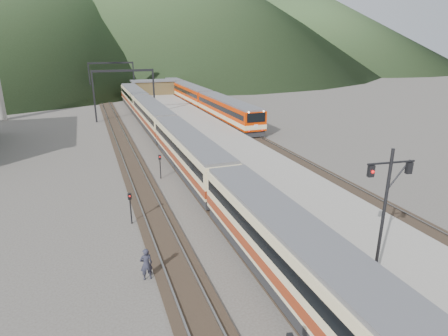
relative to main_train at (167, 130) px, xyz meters
name	(u,v)px	position (x,y,z in m)	size (l,w,h in m)	color
track_main	(163,140)	(0.00, 3.32, -1.92)	(2.60, 200.00, 0.23)	black
track_far	(123,143)	(-5.00, 3.32, -1.92)	(2.60, 200.00, 0.23)	black
track_second	(245,133)	(11.50, 3.32, -1.92)	(2.60, 200.00, 0.23)	black
platform	(209,136)	(5.60, 1.32, -1.49)	(8.00, 100.00, 1.00)	gray
gantry_near	(124,85)	(-2.85, 18.32, 3.60)	(9.55, 0.25, 8.00)	black
gantry_far	(112,73)	(-2.85, 43.32, 3.60)	(9.55, 0.25, 8.00)	black
station_shed	(153,87)	(5.60, 41.32, 0.58)	(9.40, 4.40, 3.10)	brown
hill_c	(284,20)	(110.00, 173.32, 23.01)	(160.00, 160.00, 50.00)	#2C4021
main_train	(167,130)	(0.00, 0.00, 0.00)	(2.88, 79.06, 3.52)	beige
second_train	(191,93)	(11.50, 31.43, 0.13)	(3.10, 63.47, 3.78)	#BE2B00
signal_mast	(384,208)	(2.85, -31.99, 3.19)	(2.19, 0.43, 6.84)	black
short_signal_b	(160,163)	(-3.00, -10.85, -0.53)	(0.23, 0.17, 2.27)	black
short_signal_c	(130,204)	(-6.66, -19.21, -0.53)	(0.26, 0.22, 2.27)	black
worker	(146,264)	(-6.70, -26.04, -1.08)	(0.66, 0.43, 1.81)	#242532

